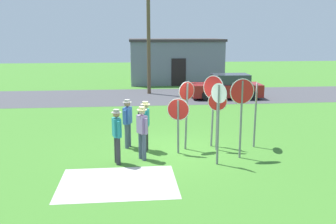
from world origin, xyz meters
TOP-DOWN VIEW (x-y plane):
  - ground_plane at (0.00, 0.00)m, footprint 80.00×80.00m
  - street_asphalt at (0.00, 11.64)m, footprint 60.00×6.40m
  - concrete_path at (-1.53, -2.57)m, footprint 3.20×2.40m
  - building_background at (2.60, 18.49)m, footprint 7.45×4.60m
  - utility_pole at (0.15, 12.80)m, footprint 1.80×0.24m
  - parked_car_on_street at (4.89, 10.48)m, footprint 4.36×2.13m
  - stop_sign_leaning_right at (0.78, 0.25)m, footprint 0.59×0.34m
  - stop_sign_rear_right at (1.78, 0.58)m, footprint 0.61×0.67m
  - stop_sign_far_back at (2.40, -0.82)m, footprint 0.82×0.15m
  - stop_sign_low_front at (0.44, -0.17)m, footprint 0.73×0.27m
  - stop_sign_rear_left at (1.52, -1.36)m, footprint 0.37×0.50m
  - stop_sign_leaning_left at (3.26, 0.30)m, footprint 0.28×0.73m
  - stop_sign_tallest at (1.82, 0.07)m, footprint 0.66×0.14m
  - person_in_blue at (-1.25, 0.70)m, footprint 0.34×0.54m
  - person_near_signs at (-0.79, -0.66)m, footprint 0.36×0.51m
  - person_holding_notes at (-0.66, 0.26)m, footprint 0.42×0.56m
  - person_on_left at (-1.58, -0.99)m, footprint 0.31×0.55m

SIDE VIEW (x-z plane):
  - ground_plane at x=0.00m, z-range 0.00..0.00m
  - concrete_path at x=-1.53m, z-range 0.00..0.01m
  - street_asphalt at x=0.00m, z-range 0.00..0.01m
  - parked_car_on_street at x=4.89m, z-range -0.07..1.44m
  - person_in_blue at x=-1.25m, z-range 0.12..1.85m
  - person_near_signs at x=-0.79m, z-range 0.12..1.85m
  - person_on_left at x=-1.58m, z-range 0.12..1.85m
  - person_holding_notes at x=-0.66m, z-range 0.14..1.88m
  - stop_sign_low_front at x=0.44m, z-range 0.34..2.24m
  - stop_sign_tallest at x=1.82m, z-range 0.35..2.41m
  - stop_sign_leaning_right at x=0.78m, z-range 0.41..2.81m
  - stop_sign_leaning_left at x=3.26m, z-range 0.44..2.79m
  - stop_sign_rear_left at x=1.52m, z-range 0.40..2.95m
  - building_background at x=2.60m, z-range 0.01..3.54m
  - stop_sign_rear_right at x=1.78m, z-range 0.50..3.06m
  - stop_sign_far_back at x=2.40m, z-range 0.50..3.12m
  - utility_pole at x=0.15m, z-range 0.18..8.77m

